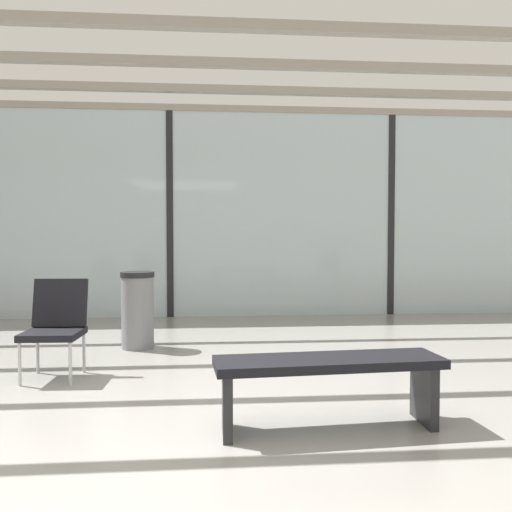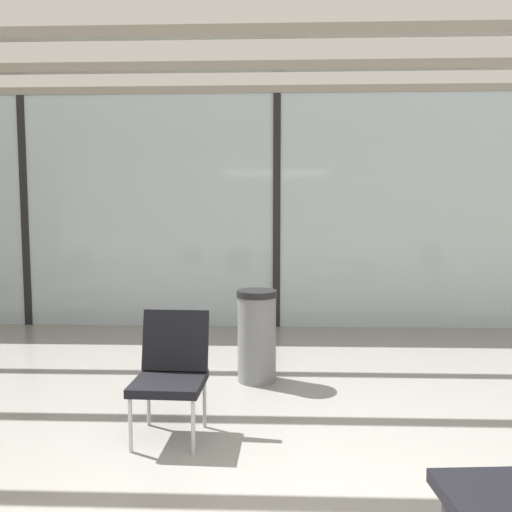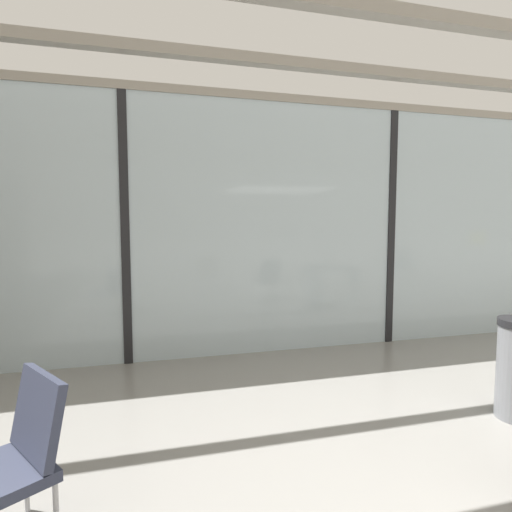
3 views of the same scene
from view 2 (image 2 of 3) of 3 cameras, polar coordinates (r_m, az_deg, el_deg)
glass_curtain_wall at (r=6.92m, az=2.36°, el=5.00°), size 14.00×0.08×3.18m
window_mullion_0 at (r=7.74m, az=-24.62°, el=4.55°), size 0.10×0.12×3.18m
window_mullion_1 at (r=6.92m, az=2.36°, el=5.00°), size 0.10×0.12×3.18m
parked_airplane at (r=12.66m, az=5.22°, el=7.99°), size 13.07×4.51×4.51m
lounge_chair_0 at (r=3.70m, az=-9.53°, el=-12.22°), size 0.50×0.54×0.87m
trash_bin at (r=4.76m, az=0.09°, el=-9.00°), size 0.38×0.38×0.86m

